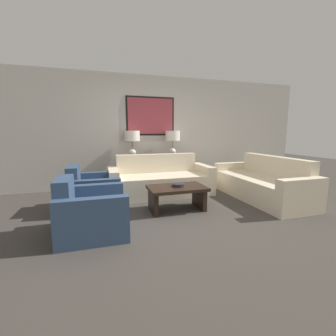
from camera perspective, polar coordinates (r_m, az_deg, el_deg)
name	(u,v)px	position (r m, az deg, el deg)	size (l,w,h in m)	color
ground_plane	(188,221)	(3.45, 5.03, -13.32)	(20.00, 20.00, 0.00)	#3D3833
back_wall	(150,132)	(5.62, -4.53, 9.19)	(8.26, 0.12, 2.65)	beige
console_table	(153,172)	(5.43, -3.78, -1.00)	(1.44, 0.39, 0.74)	#332319
table_lamp_left	(132,139)	(5.26, -9.11, 7.38)	(0.35, 0.35, 0.61)	silver
table_lamp_right	(173,138)	(5.48, 1.16, 7.55)	(0.35, 0.35, 0.61)	silver
couch_by_back_wall	(160,181)	(4.80, -1.93, -3.32)	(2.14, 0.88, 0.84)	beige
couch_by_side	(261,184)	(4.88, 22.60, -3.80)	(0.88, 2.14, 0.84)	beige
coffee_table	(177,193)	(3.82, 2.27, -6.46)	(0.96, 0.60, 0.41)	black
decorative_bowl	(178,185)	(3.80, 2.63, -4.31)	(0.20, 0.20, 0.05)	#232328
armchair_near_back_wall	(93,193)	(4.14, -18.51, -5.98)	(0.84, 0.85, 0.76)	navy
armchair_near_camera	(91,213)	(3.13, -19.02, -10.82)	(0.84, 0.85, 0.76)	navy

